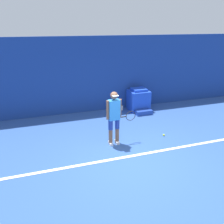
# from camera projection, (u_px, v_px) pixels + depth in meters

# --- Properties ---
(ground_plane) EXTENTS (24.00, 24.00, 0.00)m
(ground_plane) POSITION_uv_depth(u_px,v_px,m) (132.00, 160.00, 6.09)
(ground_plane) COLOR #2D5193
(back_wall) EXTENTS (24.00, 0.10, 3.11)m
(back_wall) POSITION_uv_depth(u_px,v_px,m) (96.00, 75.00, 9.09)
(back_wall) COLOR navy
(back_wall) RESTS_ON ground_plane
(court_baseline) EXTENTS (21.60, 0.10, 0.01)m
(court_baseline) POSITION_uv_depth(u_px,v_px,m) (129.00, 157.00, 6.26)
(court_baseline) COLOR white
(court_baseline) RESTS_ON ground_plane
(tennis_player) EXTENTS (0.96, 0.29, 1.72)m
(tennis_player) POSITION_uv_depth(u_px,v_px,m) (114.00, 116.00, 6.59)
(tennis_player) COLOR brown
(tennis_player) RESTS_ON ground_plane
(tennis_ball) EXTENTS (0.07, 0.07, 0.07)m
(tennis_ball) POSITION_uv_depth(u_px,v_px,m) (164.00, 135.00, 7.41)
(tennis_ball) COLOR #D1E533
(tennis_ball) RESTS_ON ground_plane
(covered_chair) EXTENTS (0.84, 0.78, 0.97)m
(covered_chair) POSITION_uv_depth(u_px,v_px,m) (138.00, 100.00, 9.54)
(covered_chair) COLOR blue
(covered_chair) RESTS_ON ground_plane
(equipment_bag) EXTENTS (0.69, 0.31, 0.19)m
(equipment_bag) POSITION_uv_depth(u_px,v_px,m) (144.00, 112.00, 9.16)
(equipment_bag) COLOR #1E3D99
(equipment_bag) RESTS_ON ground_plane
(water_bottle) EXTENTS (0.08, 0.08, 0.24)m
(water_bottle) POSITION_uv_depth(u_px,v_px,m) (122.00, 108.00, 9.59)
(water_bottle) COLOR white
(water_bottle) RESTS_ON ground_plane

